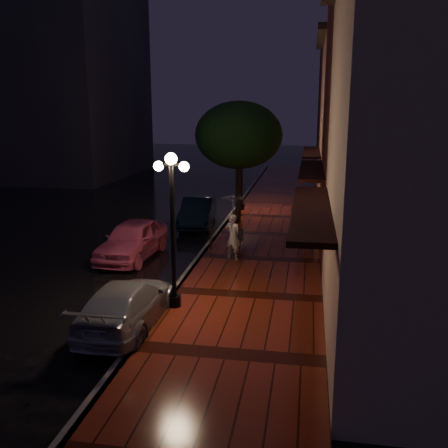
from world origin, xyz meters
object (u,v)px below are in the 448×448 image
Objects in this scene: streetlamp_near at (173,222)px; streetlamp_far at (242,165)px; street_tree at (239,137)px; navy_car at (198,212)px; parking_meter at (211,234)px; woman_with_umbrella at (233,217)px; pink_car at (132,239)px; silver_car at (127,304)px.

streetlamp_near is 1.00× the size of streetlamp_far.
navy_car is at bearing -161.35° from street_tree.
parking_meter is (0.08, 4.90, -1.58)m from streetlamp_near.
streetlamp_near is at bearing -78.05° from parking_meter.
woman_with_umbrella reaches higher than parking_meter.
woman_with_umbrella is 1.15m from parking_meter.
street_tree is 4.08m from navy_car.
street_tree is (0.26, 10.99, 1.64)m from streetlamp_near.
streetlamp_far is 9.24m from parking_meter.
parking_meter is at bearing -89.51° from streetlamp_far.
pink_car is 6.21m from silver_car.
streetlamp_far is 0.74× the size of street_tree.
streetlamp_near is 14.00m from streetlamp_far.
woman_with_umbrella is (3.88, -0.06, 1.02)m from pink_car.
streetlamp_far is at bearing 90.00° from streetlamp_near.
parking_meter is (3.01, 0.17, 0.30)m from pink_car.
streetlamp_near is 5.14m from parking_meter.
woman_with_umbrella reaches higher than pink_car.
streetlamp_far is 15.32m from silver_car.
navy_car is 2.89× the size of parking_meter.
woman_with_umbrella reaches higher than navy_car.
pink_car is (-3.19, -6.26, -3.52)m from street_tree.
streetlamp_far is 1.79× the size of woman_with_umbrella.
parking_meter reaches higher than silver_car.
silver_car is 6.24m from woman_with_umbrella.
pink_car is 2.96× the size of parking_meter.
pink_car reaches higher than navy_car.
streetlamp_far is at bearing 75.48° from pink_car.
streetlamp_far is (0.00, 14.00, 0.00)m from streetlamp_near.
pink_car is at bearing -116.98° from street_tree.
navy_car is (1.30, 5.62, -0.04)m from pink_car.
silver_car is (-0.95, -1.16, -1.98)m from streetlamp_near.
parking_meter is (0.08, -9.10, -1.58)m from streetlamp_far.
streetlamp_near is 1.04× the size of navy_car.
parking_meter is at bearing 6.19° from pink_car.
woman_with_umbrella is (0.95, -9.33, -0.86)m from streetlamp_far.
woman_with_umbrella is at bearing -83.74° from street_tree.
street_tree is 7.86m from pink_car.
parking_meter is at bearing 89.09° from streetlamp_near.
silver_car is at bearing -86.78° from parking_meter.
pink_car is at bearing 121.78° from streetlamp_near.
street_tree reaches higher than woman_with_umbrella.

